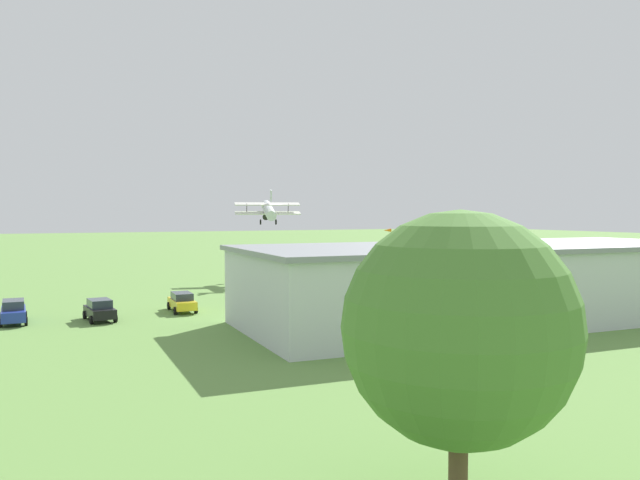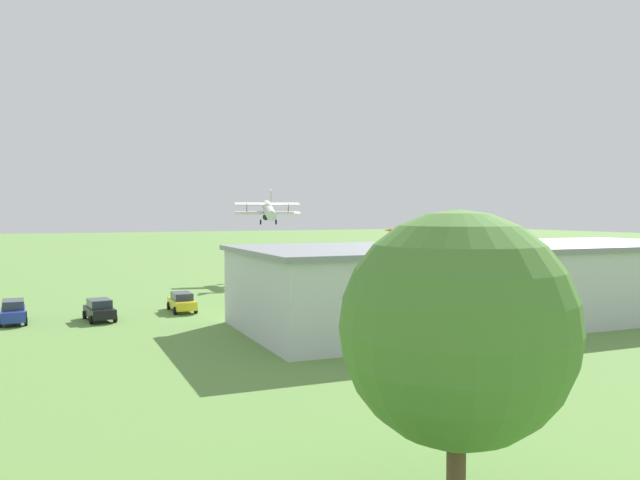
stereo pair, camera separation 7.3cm
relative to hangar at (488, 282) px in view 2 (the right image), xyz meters
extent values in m
plane|color=#608C42|center=(4.09, -37.86, -2.93)|extent=(400.00, 400.00, 0.00)
cube|color=silver|center=(0.00, 0.02, -0.18)|extent=(38.24, 15.28, 5.49)
cube|color=gray|center=(0.00, 0.02, 2.74)|extent=(38.86, 15.90, 0.35)
cube|color=#384251|center=(-0.24, -7.02, -0.68)|extent=(10.00, 0.51, 4.50)
cylinder|color=silver|center=(5.18, -34.51, 5.65)|extent=(2.82, 6.88, 2.60)
cone|color=black|center=(4.29, -38.01, 4.86)|extent=(1.02, 1.04, 0.97)
cube|color=silver|center=(4.99, -35.24, 5.30)|extent=(8.18, 3.42, 0.44)
cube|color=silver|center=(4.83, -35.87, 6.42)|extent=(8.18, 3.42, 0.44)
cube|color=silver|center=(5.85, -31.85, 7.37)|extent=(0.43, 1.34, 1.50)
cube|color=silver|center=(5.90, -31.63, 6.30)|extent=(2.74, 1.51, 0.27)
cylinder|color=black|center=(4.17, -34.63, 4.19)|extent=(0.29, 0.65, 0.64)
cylinder|color=black|center=(6.01, -35.10, 4.19)|extent=(0.29, 0.65, 0.64)
cylinder|color=#332D28|center=(2.41, -34.92, 5.86)|extent=(0.16, 0.35, 1.22)
cylinder|color=#332D28|center=(7.41, -36.18, 5.86)|extent=(0.16, 0.35, 1.22)
cube|color=gold|center=(20.41, -14.21, -2.26)|extent=(1.80, 4.50, 0.69)
cube|color=#2D3842|center=(20.41, -14.21, -1.63)|extent=(1.54, 2.54, 0.58)
cylinder|color=black|center=(19.62, -12.68, -2.61)|extent=(0.24, 0.65, 0.64)
cylinder|color=black|center=(21.29, -12.73, -2.61)|extent=(0.24, 0.65, 0.64)
cylinder|color=black|center=(19.53, -15.70, -2.61)|extent=(0.24, 0.65, 0.64)
cylinder|color=black|center=(21.20, -15.75, -2.61)|extent=(0.24, 0.65, 0.64)
cube|color=black|center=(27.14, -12.36, -2.26)|extent=(2.09, 4.18, 0.70)
cube|color=#2D3842|center=(27.14, -12.36, -1.59)|extent=(1.72, 2.39, 0.62)
cylinder|color=black|center=(26.16, -11.08, -2.61)|extent=(0.28, 0.66, 0.64)
cylinder|color=black|center=(27.86, -10.91, -2.61)|extent=(0.28, 0.66, 0.64)
cylinder|color=black|center=(26.42, -13.81, -2.61)|extent=(0.28, 0.66, 0.64)
cylinder|color=black|center=(28.13, -13.64, -2.61)|extent=(0.28, 0.66, 0.64)
cube|color=#23389E|center=(33.11, -13.90, -2.22)|extent=(1.71, 4.57, 0.77)
cube|color=#2D3842|center=(33.11, -13.90, -1.51)|extent=(1.48, 2.56, 0.65)
cylinder|color=black|center=(32.27, -12.37, -2.61)|extent=(0.23, 0.64, 0.64)
cylinder|color=black|center=(33.92, -12.35, -2.61)|extent=(0.23, 0.64, 0.64)
cylinder|color=black|center=(32.30, -15.46, -2.61)|extent=(0.23, 0.64, 0.64)
cylinder|color=black|center=(33.95, -15.44, -2.61)|extent=(0.23, 0.64, 0.64)
cube|color=#2D4C8C|center=(-16.67, -15.15, -1.45)|extent=(2.26, 2.26, 2.00)
cube|color=silver|center=(-19.83, -15.23, -1.16)|extent=(4.18, 2.31, 2.57)
cylinder|color=black|center=(-17.00, -14.06, -2.45)|extent=(0.97, 0.31, 0.96)
cylinder|color=black|center=(-16.94, -16.26, -2.45)|extent=(0.97, 0.31, 0.96)
cylinder|color=black|center=(-21.10, -14.17, -2.45)|extent=(0.97, 0.31, 0.96)
cylinder|color=black|center=(-21.04, -16.36, -2.45)|extent=(0.97, 0.31, 0.96)
cylinder|color=navy|center=(13.72, -18.47, -2.49)|extent=(0.38, 0.38, 0.87)
cylinder|color=navy|center=(13.72, -18.47, -1.75)|extent=(0.45, 0.45, 0.61)
sphere|color=#D8AD84|center=(13.72, -18.47, -1.33)|extent=(0.23, 0.23, 0.23)
cylinder|color=#33723F|center=(8.04, -19.47, -2.53)|extent=(0.39, 0.39, 0.79)
cylinder|color=navy|center=(8.04, -19.47, -1.86)|extent=(0.47, 0.47, 0.56)
sphere|color=#9E704C|center=(8.04, -19.47, -1.47)|extent=(0.21, 0.21, 0.21)
cylinder|color=brown|center=(21.56, 24.59, -1.33)|extent=(0.53, 0.53, 3.20)
sphere|color=#4C7F33|center=(21.56, 24.59, 2.20)|extent=(6.44, 6.44, 6.44)
cylinder|color=silver|center=(-23.59, -53.07, -0.19)|extent=(0.12, 0.12, 5.47)
cone|color=orange|center=(-22.89, -53.07, 2.39)|extent=(1.43, 1.10, 0.60)
camera|label=1|loc=(32.15, 38.40, 5.33)|focal=35.56mm
camera|label=2|loc=(32.08, 38.43, 5.33)|focal=35.56mm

